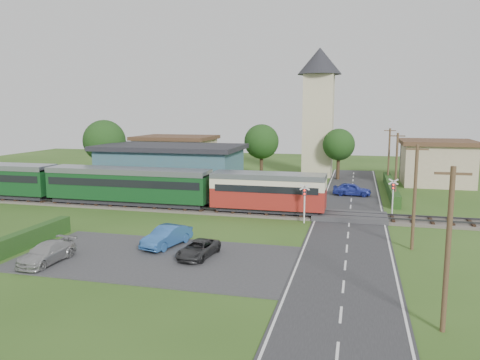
% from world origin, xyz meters
% --- Properties ---
extents(ground, '(120.00, 120.00, 0.00)m').
position_xyz_m(ground, '(0.00, 0.00, 0.00)').
color(ground, '#2D4C19').
extents(railway_track, '(76.00, 3.20, 0.49)m').
position_xyz_m(railway_track, '(0.00, 2.00, 0.11)').
color(railway_track, '#4C443D').
rests_on(railway_track, ground).
extents(road, '(6.00, 70.00, 0.05)m').
position_xyz_m(road, '(10.00, 0.00, 0.03)').
color(road, '#28282B').
rests_on(road, ground).
extents(car_park, '(17.00, 9.00, 0.08)m').
position_xyz_m(car_park, '(-1.50, -12.00, 0.04)').
color(car_park, '#333335').
rests_on(car_park, ground).
extents(crossing_deck, '(6.20, 3.40, 0.45)m').
position_xyz_m(crossing_deck, '(10.00, 2.00, 0.23)').
color(crossing_deck, '#333335').
rests_on(crossing_deck, ground).
extents(platform, '(30.00, 3.00, 0.45)m').
position_xyz_m(platform, '(-10.00, 5.20, 0.23)').
color(platform, gray).
rests_on(platform, ground).
extents(equipment_hut, '(2.30, 2.30, 2.55)m').
position_xyz_m(equipment_hut, '(-18.00, 5.20, 1.75)').
color(equipment_hut, beige).
rests_on(equipment_hut, platform).
extents(station_building, '(16.00, 9.00, 5.30)m').
position_xyz_m(station_building, '(-10.00, 10.99, 2.69)').
color(station_building, '#346376').
rests_on(station_building, ground).
extents(train, '(43.20, 2.90, 3.40)m').
position_xyz_m(train, '(-13.84, 2.00, 2.18)').
color(train, '#232328').
rests_on(train, ground).
extents(church_tower, '(6.00, 6.00, 17.60)m').
position_xyz_m(church_tower, '(5.00, 28.00, 10.23)').
color(church_tower, beige).
rests_on(church_tower, ground).
extents(house_west, '(10.80, 8.80, 5.50)m').
position_xyz_m(house_west, '(-15.00, 25.00, 2.79)').
color(house_west, tan).
rests_on(house_west, ground).
extents(house_east, '(8.80, 8.80, 5.50)m').
position_xyz_m(house_east, '(20.00, 24.00, 2.80)').
color(house_east, tan).
rests_on(house_east, ground).
extents(hedge_carpark, '(0.80, 9.00, 1.20)m').
position_xyz_m(hedge_carpark, '(-11.00, -12.00, 0.60)').
color(hedge_carpark, '#193814').
rests_on(hedge_carpark, ground).
extents(hedge_roadside, '(0.80, 18.00, 1.20)m').
position_xyz_m(hedge_roadside, '(14.20, 16.00, 0.60)').
color(hedge_roadside, '#193814').
rests_on(hedge_roadside, ground).
extents(hedge_station, '(22.00, 0.80, 1.30)m').
position_xyz_m(hedge_station, '(-10.00, 15.50, 0.65)').
color(hedge_station, '#193814').
rests_on(hedge_station, ground).
extents(tree_a, '(5.20, 5.20, 8.00)m').
position_xyz_m(tree_a, '(-20.00, 14.00, 5.38)').
color(tree_a, '#332316').
rests_on(tree_a, ground).
extents(tree_b, '(4.60, 4.60, 7.34)m').
position_xyz_m(tree_b, '(-2.00, 23.00, 5.02)').
color(tree_b, '#332316').
rests_on(tree_b, ground).
extents(tree_c, '(4.20, 4.20, 6.78)m').
position_xyz_m(tree_c, '(8.00, 25.00, 4.65)').
color(tree_c, '#332316').
rests_on(tree_c, ground).
extents(utility_pole_a, '(1.40, 0.22, 7.00)m').
position_xyz_m(utility_pole_a, '(14.20, -18.00, 3.63)').
color(utility_pole_a, '#473321').
rests_on(utility_pole_a, ground).
extents(utility_pole_b, '(1.40, 0.22, 7.00)m').
position_xyz_m(utility_pole_b, '(14.20, -6.00, 3.63)').
color(utility_pole_b, '#473321').
rests_on(utility_pole_b, ground).
extents(utility_pole_c, '(1.40, 0.22, 7.00)m').
position_xyz_m(utility_pole_c, '(14.20, 10.00, 3.63)').
color(utility_pole_c, '#473321').
rests_on(utility_pole_c, ground).
extents(utility_pole_d, '(1.40, 0.22, 7.00)m').
position_xyz_m(utility_pole_d, '(14.20, 22.00, 3.63)').
color(utility_pole_d, '#473321').
rests_on(utility_pole_d, ground).
extents(crossing_signal_near, '(0.84, 0.28, 3.28)m').
position_xyz_m(crossing_signal_near, '(6.40, -0.41, 2.14)').
color(crossing_signal_near, silver).
rests_on(crossing_signal_near, ground).
extents(crossing_signal_far, '(0.84, 0.28, 3.28)m').
position_xyz_m(crossing_signal_far, '(13.60, 4.39, 2.14)').
color(crossing_signal_far, silver).
rests_on(crossing_signal_far, ground).
extents(streetlamp_west, '(0.30, 0.30, 5.15)m').
position_xyz_m(streetlamp_west, '(-22.00, 20.00, 3.04)').
color(streetlamp_west, '#3F3F47').
rests_on(streetlamp_west, ground).
extents(streetlamp_east, '(0.30, 0.30, 5.15)m').
position_xyz_m(streetlamp_east, '(16.00, 27.00, 3.04)').
color(streetlamp_east, '#3F3F47').
rests_on(streetlamp_east, ground).
extents(car_on_road, '(4.09, 1.78, 1.37)m').
position_xyz_m(car_on_road, '(10.01, 13.14, 0.74)').
color(car_on_road, '#2836A1').
rests_on(car_on_road, road).
extents(car_park_blue, '(2.43, 4.38, 1.37)m').
position_xyz_m(car_park_blue, '(-1.84, -9.50, 0.76)').
color(car_park_blue, '#295899').
rests_on(car_park_blue, car_park).
extents(car_park_silver, '(1.88, 4.23, 1.21)m').
position_xyz_m(car_park_silver, '(-7.50, -14.50, 0.68)').
color(car_park_silver, '#9D9D9D').
rests_on(car_park_silver, car_park).
extents(car_park_dark, '(2.15, 3.88, 1.03)m').
position_xyz_m(car_park_dark, '(1.00, -11.22, 0.59)').
color(car_park_dark, '#2A2A2C').
rests_on(car_park_dark, car_park).
extents(pedestrian_near, '(0.61, 0.46, 1.52)m').
position_xyz_m(pedestrian_near, '(-3.81, 5.50, 1.21)').
color(pedestrian_near, gray).
rests_on(pedestrian_near, platform).
extents(pedestrian_far, '(0.83, 0.95, 1.64)m').
position_xyz_m(pedestrian_far, '(-15.30, 5.33, 1.27)').
color(pedestrian_far, gray).
rests_on(pedestrian_far, platform).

